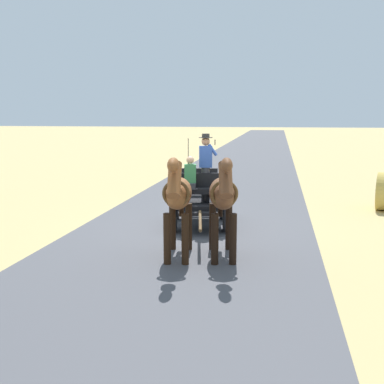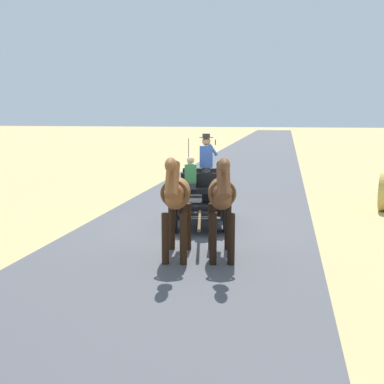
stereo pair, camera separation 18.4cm
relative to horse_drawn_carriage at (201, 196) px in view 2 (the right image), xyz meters
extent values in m
plane|color=tan|center=(0.06, 0.21, -0.82)|extent=(200.00, 200.00, 0.00)
cube|color=#4C4C51|center=(0.06, 0.21, -0.81)|extent=(6.18, 160.00, 0.01)
cube|color=black|center=(0.02, -0.08, -0.16)|extent=(1.55, 2.37, 0.12)
cube|color=black|center=(-0.55, -0.18, 0.12)|extent=(0.40, 2.07, 0.44)
cube|color=black|center=(0.58, 0.01, 0.12)|extent=(0.40, 2.07, 0.44)
cube|color=black|center=(-0.18, 1.12, -0.26)|extent=(1.10, 0.41, 0.08)
cube|color=black|center=(0.21, -1.27, -0.34)|extent=(0.74, 0.32, 0.06)
cube|color=black|center=(-0.08, 0.51, 0.22)|extent=(1.07, 0.52, 0.14)
cube|color=black|center=(-0.05, 0.34, 0.44)|extent=(1.02, 0.25, 0.44)
cube|color=black|center=(0.10, -0.57, 0.22)|extent=(1.07, 0.52, 0.14)
cube|color=black|center=(0.13, -0.75, 0.44)|extent=(1.02, 0.25, 0.44)
cylinder|color=black|center=(-0.75, 0.57, -0.34)|extent=(0.26, 0.96, 0.96)
cylinder|color=black|center=(-0.75, 0.57, -0.34)|extent=(0.15, 0.23, 0.21)
cylinder|color=black|center=(0.53, 0.78, -0.34)|extent=(0.26, 0.96, 0.96)
cylinder|color=black|center=(0.53, 0.78, -0.34)|extent=(0.15, 0.23, 0.21)
cylinder|color=black|center=(-0.50, -0.95, -0.34)|extent=(0.26, 0.96, 0.96)
cylinder|color=black|center=(-0.50, -0.95, -0.34)|extent=(0.15, 0.23, 0.21)
cylinder|color=black|center=(0.78, -0.73, -0.34)|extent=(0.26, 0.96, 0.96)
cylinder|color=black|center=(0.78, -0.73, -0.34)|extent=(0.15, 0.23, 0.21)
cylinder|color=brown|center=(-0.35, 2.09, -0.21)|extent=(0.40, 1.98, 0.07)
cylinder|color=black|center=(0.21, 0.56, 0.92)|extent=(0.02, 0.02, 1.30)
cylinder|color=#2D2D33|center=(-0.19, 0.22, 0.35)|extent=(0.22, 0.22, 0.90)
cube|color=#2D4C99|center=(-0.19, 0.22, 1.08)|extent=(0.37, 0.27, 0.56)
sphere|color=#9E7051|center=(-0.19, 0.22, 1.48)|extent=(0.22, 0.22, 0.22)
cylinder|color=black|center=(-0.19, 0.22, 1.58)|extent=(0.36, 0.36, 0.01)
cylinder|color=black|center=(-0.19, 0.22, 1.63)|extent=(0.20, 0.20, 0.10)
cylinder|color=#2D4C99|center=(-0.37, 0.23, 1.26)|extent=(0.27, 0.12, 0.32)
cube|color=black|center=(-0.43, 0.24, 1.46)|extent=(0.03, 0.07, 0.14)
cube|color=#2D2D33|center=(0.14, 0.67, 0.36)|extent=(0.33, 0.36, 0.14)
cube|color=#387F47|center=(0.16, 0.56, 0.67)|extent=(0.33, 0.25, 0.48)
sphere|color=tan|center=(0.16, 0.56, 1.02)|extent=(0.20, 0.20, 0.20)
ellipsoid|color=brown|center=(-0.93, 2.80, 0.55)|extent=(0.83, 1.63, 0.64)
cylinder|color=black|center=(-1.21, 3.31, -0.29)|extent=(0.15, 0.15, 1.05)
cylinder|color=black|center=(-0.85, 3.37, -0.29)|extent=(0.15, 0.15, 1.05)
cylinder|color=black|center=(-1.02, 2.23, -0.29)|extent=(0.15, 0.15, 1.05)
cylinder|color=black|center=(-0.66, 2.30, -0.29)|extent=(0.15, 0.15, 1.05)
cylinder|color=brown|center=(-1.08, 3.63, 0.95)|extent=(0.37, 0.68, 0.73)
ellipsoid|color=brown|center=(-1.12, 3.85, 1.26)|extent=(0.31, 0.57, 0.28)
cube|color=black|center=(-1.08, 3.61, 0.99)|extent=(0.15, 0.51, 0.56)
cylinder|color=black|center=(-0.80, 2.07, 0.25)|extent=(0.11, 0.11, 0.70)
torus|color=brown|center=(-1.03, 3.34, 0.63)|extent=(0.55, 0.17, 0.55)
ellipsoid|color=brown|center=(-0.02, 2.95, 0.55)|extent=(0.74, 1.62, 0.64)
cylinder|color=black|center=(-0.27, 3.47, -0.29)|extent=(0.15, 0.15, 1.05)
cylinder|color=black|center=(0.10, 3.52, -0.29)|extent=(0.15, 0.15, 1.05)
cylinder|color=black|center=(-0.14, 2.39, -0.29)|extent=(0.15, 0.15, 1.05)
cylinder|color=black|center=(0.22, 2.43, -0.29)|extent=(0.15, 0.15, 1.05)
cylinder|color=brown|center=(-0.12, 3.79, 0.95)|extent=(0.33, 0.67, 0.73)
ellipsoid|color=brown|center=(-0.15, 4.01, 1.26)|extent=(0.28, 0.56, 0.28)
cube|color=black|center=(-0.12, 3.77, 0.99)|extent=(0.12, 0.51, 0.56)
cylinder|color=black|center=(0.07, 2.22, 0.25)|extent=(0.11, 0.11, 0.70)
torus|color=brown|center=(-0.08, 3.50, 0.63)|extent=(0.55, 0.13, 0.55)
camera|label=1|loc=(-2.05, 12.69, 2.19)|focal=45.12mm
camera|label=2|loc=(-2.23, 12.65, 2.19)|focal=45.12mm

